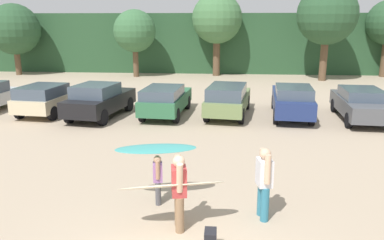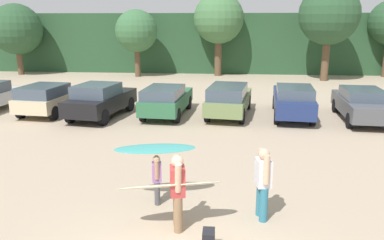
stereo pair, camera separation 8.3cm
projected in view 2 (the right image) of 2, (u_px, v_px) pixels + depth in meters
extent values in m
cube|color=#284C2D|center=(218.00, 40.00, 38.75)|extent=(108.00, 12.00, 5.06)
cylinder|color=brown|center=(20.00, 63.00, 32.95)|extent=(0.48, 0.48, 1.99)
sphere|color=#284C2D|center=(16.00, 29.00, 32.26)|extent=(4.15, 4.15, 4.15)
cylinder|color=brown|center=(137.00, 63.00, 31.70)|extent=(0.44, 0.44, 2.22)
sphere|color=#38663D|center=(136.00, 31.00, 31.07)|extent=(3.36, 3.36, 3.36)
cylinder|color=brown|center=(218.00, 58.00, 32.20)|extent=(0.57, 0.57, 2.90)
sphere|color=#427042|center=(219.00, 18.00, 31.42)|extent=(4.04, 4.04, 4.04)
cylinder|color=brown|center=(325.00, 61.00, 29.47)|extent=(0.55, 0.55, 3.00)
sphere|color=#284C2D|center=(329.00, 14.00, 28.63)|extent=(4.43, 4.43, 4.43)
cylinder|color=black|center=(18.00, 100.00, 20.82)|extent=(0.27, 0.69, 0.68)
cube|color=beige|center=(51.00, 100.00, 19.26)|extent=(2.27, 4.10, 0.63)
cube|color=#3F4C5B|center=(43.00, 91.00, 18.49)|extent=(1.94, 2.41, 0.52)
cylinder|color=black|center=(51.00, 101.00, 20.72)|extent=(0.29, 0.68, 0.66)
cylinder|color=black|center=(80.00, 102.00, 20.41)|extent=(0.29, 0.68, 0.66)
cylinder|color=black|center=(21.00, 111.00, 18.27)|extent=(0.29, 0.68, 0.66)
cylinder|color=black|center=(53.00, 113.00, 17.95)|extent=(0.29, 0.68, 0.66)
cube|color=black|center=(101.00, 102.00, 18.52)|extent=(2.49, 4.60, 0.71)
cube|color=#3F4C5B|center=(97.00, 90.00, 17.99)|extent=(1.97, 2.28, 0.55)
cylinder|color=black|center=(100.00, 102.00, 20.15)|extent=(0.33, 0.73, 0.71)
cylinder|color=black|center=(130.00, 104.00, 19.76)|extent=(0.33, 0.73, 0.71)
cylinder|color=black|center=(70.00, 115.00, 17.45)|extent=(0.33, 0.73, 0.71)
cylinder|color=black|center=(104.00, 117.00, 17.06)|extent=(0.33, 0.73, 0.71)
cube|color=#2D6642|center=(167.00, 101.00, 18.87)|extent=(2.09, 4.52, 0.67)
cube|color=#3F4C5B|center=(163.00, 92.00, 18.03)|extent=(1.80, 2.65, 0.46)
cylinder|color=black|center=(159.00, 101.00, 20.47)|extent=(0.28, 0.70, 0.68)
cylinder|color=black|center=(188.00, 102.00, 20.21)|extent=(0.28, 0.70, 0.68)
cylinder|color=black|center=(143.00, 114.00, 17.70)|extent=(0.28, 0.70, 0.68)
cylinder|color=black|center=(177.00, 115.00, 17.44)|extent=(0.28, 0.70, 0.68)
cube|color=#6B7F4C|center=(229.00, 101.00, 18.83)|extent=(2.34, 4.79, 0.64)
cube|color=#3F4C5B|center=(228.00, 92.00, 18.06)|extent=(1.95, 2.88, 0.55)
cylinder|color=black|center=(218.00, 101.00, 20.51)|extent=(0.31, 0.73, 0.71)
cylinder|color=black|center=(248.00, 102.00, 20.17)|extent=(0.31, 0.73, 0.71)
cylinder|color=black|center=(207.00, 114.00, 17.64)|extent=(0.31, 0.73, 0.71)
cylinder|color=black|center=(242.00, 116.00, 17.30)|extent=(0.31, 0.73, 0.71)
cube|color=navy|center=(293.00, 102.00, 18.54)|extent=(2.13, 4.92, 0.75)
cube|color=#3F4C5B|center=(295.00, 92.00, 17.63)|extent=(1.77, 2.39, 0.47)
cylinder|color=black|center=(275.00, 102.00, 20.27)|extent=(0.28, 0.71, 0.70)
cylinder|color=black|center=(306.00, 103.00, 20.01)|extent=(0.28, 0.71, 0.70)
cylinder|color=black|center=(277.00, 116.00, 17.26)|extent=(0.28, 0.71, 0.70)
cylinder|color=black|center=(313.00, 118.00, 16.99)|extent=(0.28, 0.71, 0.70)
cube|color=#4C4F54|center=(361.00, 106.00, 17.84)|extent=(2.08, 4.72, 0.68)
cube|color=#3F4C5B|center=(363.00, 94.00, 17.64)|extent=(1.79, 2.38, 0.45)
cylinder|color=black|center=(335.00, 106.00, 19.50)|extent=(0.26, 0.68, 0.67)
cylinder|color=black|center=(370.00, 107.00, 19.27)|extent=(0.26, 0.68, 0.67)
cylinder|color=black|center=(350.00, 121.00, 16.58)|extent=(0.26, 0.68, 0.67)
cylinder|color=#8C6B4C|center=(178.00, 215.00, 8.40)|extent=(0.19, 0.19, 0.81)
cylinder|color=#8C6B4C|center=(177.00, 208.00, 8.68)|extent=(0.19, 0.19, 0.81)
cube|color=#B23838|center=(178.00, 181.00, 8.36)|extent=(0.38, 0.47, 0.62)
sphere|color=#D8AD8C|center=(177.00, 161.00, 8.25)|extent=(0.26, 0.26, 0.26)
cylinder|color=#D8AD8C|center=(178.00, 178.00, 8.10)|extent=(0.18, 0.27, 0.67)
cylinder|color=#D8AD8C|center=(177.00, 170.00, 8.54)|extent=(0.19, 0.32, 0.67)
cylinder|color=#4C4C51|center=(157.00, 193.00, 9.68)|extent=(0.14, 0.14, 0.60)
cylinder|color=#4C4C51|center=(157.00, 190.00, 9.89)|extent=(0.14, 0.14, 0.60)
cube|color=#9966A5|center=(157.00, 172.00, 9.65)|extent=(0.28, 0.34, 0.46)
sphere|color=tan|center=(156.00, 160.00, 9.57)|extent=(0.19, 0.19, 0.19)
cylinder|color=tan|center=(157.00, 170.00, 9.46)|extent=(0.13, 0.16, 0.49)
cylinder|color=tan|center=(157.00, 165.00, 9.78)|extent=(0.13, 0.16, 0.49)
cylinder|color=teal|center=(264.00, 205.00, 8.86)|extent=(0.19, 0.19, 0.81)
cylinder|color=teal|center=(260.00, 199.00, 9.14)|extent=(0.19, 0.19, 0.81)
cube|color=silver|center=(263.00, 173.00, 8.82)|extent=(0.38, 0.47, 0.62)
sphere|color=#D8AD8C|center=(264.00, 154.00, 8.71)|extent=(0.26, 0.26, 0.26)
cylinder|color=#D8AD8C|center=(266.00, 170.00, 8.56)|extent=(0.16, 0.18, 0.66)
cylinder|color=#D8AD8C|center=(261.00, 162.00, 9.00)|extent=(0.17, 0.20, 0.67)
ellipsoid|color=beige|center=(171.00, 185.00, 8.40)|extent=(2.41, 1.19, 0.33)
ellipsoid|color=teal|center=(155.00, 149.00, 9.66)|extent=(2.09, 0.94, 0.14)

